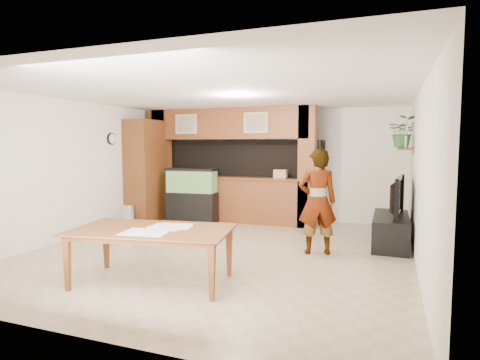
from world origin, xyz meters
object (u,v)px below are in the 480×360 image
at_px(aquarium, 192,196).
at_px(person, 317,202).
at_px(television, 392,196).
at_px(dining_table, 151,257).
at_px(pantry_cabinet, 146,171).

relative_size(aquarium, person, 0.73).
distance_m(television, person, 1.51).
height_order(television, dining_table, television).
distance_m(aquarium, television, 4.26).
bearing_deg(television, person, 137.18).
bearing_deg(person, dining_table, 31.25).
height_order(television, person, person).
bearing_deg(aquarium, person, -31.28).
xyz_separation_m(pantry_cabinet, dining_table, (2.50, -3.64, -0.81)).
relative_size(pantry_cabinet, aquarium, 1.87).
bearing_deg(pantry_cabinet, aquarium, 5.02).
bearing_deg(person, aquarium, -47.22).
bearing_deg(aquarium, television, -11.99).
xyz_separation_m(aquarium, person, (3.08, -1.56, 0.24)).
xyz_separation_m(person, dining_table, (-1.72, -2.18, -0.50)).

